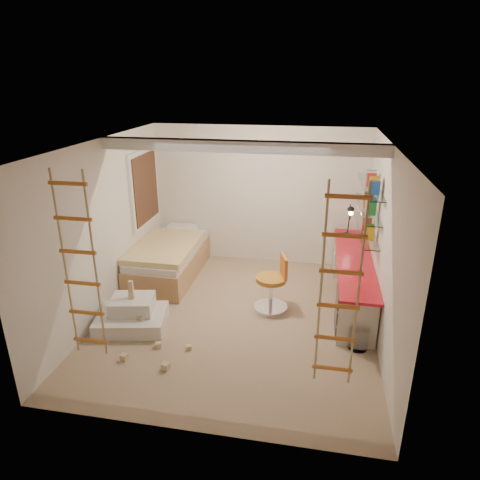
% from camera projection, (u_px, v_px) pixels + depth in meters
% --- Properties ---
extents(floor, '(4.50, 4.50, 0.00)m').
position_uv_depth(floor, '(236.00, 318.00, 6.46)').
color(floor, '#967E60').
rests_on(floor, ground).
extents(ceiling_beam, '(4.00, 0.18, 0.16)m').
position_uv_depth(ceiling_beam, '(240.00, 146.00, 5.83)').
color(ceiling_beam, white).
rests_on(ceiling_beam, ceiling).
extents(window_frame, '(0.06, 1.15, 1.35)m').
position_uv_depth(window_frame, '(144.00, 188.00, 7.62)').
color(window_frame, white).
rests_on(window_frame, wall_left).
extents(window_blind, '(0.02, 1.00, 1.20)m').
position_uv_depth(window_blind, '(146.00, 188.00, 7.61)').
color(window_blind, '#4C2D1E').
rests_on(window_blind, window_frame).
extents(rope_ladder_left, '(0.41, 0.04, 2.13)m').
position_uv_depth(rope_ladder_left, '(80.00, 268.00, 4.54)').
color(rope_ladder_left, '#C47A21').
rests_on(rope_ladder_left, ceiling).
extents(rope_ladder_right, '(0.41, 0.04, 2.13)m').
position_uv_depth(rope_ladder_right, '(340.00, 289.00, 4.08)').
color(rope_ladder_right, '#BD6620').
rests_on(rope_ladder_right, ceiling).
extents(waste_bin, '(0.26, 0.26, 0.32)m').
position_uv_depth(waste_bin, '(359.00, 338.00, 5.69)').
color(waste_bin, white).
rests_on(waste_bin, floor).
extents(desk, '(0.56, 2.80, 0.75)m').
position_uv_depth(desk, '(352.00, 278.00, 6.82)').
color(desk, red).
rests_on(desk, floor).
extents(shelves, '(0.25, 1.80, 0.71)m').
position_uv_depth(shelves, '(368.00, 208.00, 6.64)').
color(shelves, white).
rests_on(shelves, wall_right).
extents(bed, '(1.02, 2.00, 0.69)m').
position_uv_depth(bed, '(169.00, 259.00, 7.72)').
color(bed, '#AD7F51').
rests_on(bed, floor).
extents(task_lamp, '(0.14, 0.36, 0.57)m').
position_uv_depth(task_lamp, '(350.00, 216.00, 7.44)').
color(task_lamp, black).
rests_on(task_lamp, desk).
extents(swivel_chair, '(0.67, 0.67, 0.90)m').
position_uv_depth(swivel_chair, '(273.00, 290.00, 6.59)').
color(swivel_chair, '#B97A23').
rests_on(swivel_chair, floor).
extents(play_platform, '(1.10, 0.93, 0.43)m').
position_uv_depth(play_platform, '(132.00, 316.00, 6.20)').
color(play_platform, silver).
rests_on(play_platform, floor).
extents(toy_blocks, '(1.28, 1.03, 0.70)m').
position_uv_depth(toy_blocks, '(143.00, 320.00, 5.88)').
color(toy_blocks, '#CCB284').
rests_on(toy_blocks, floor).
extents(books, '(0.14, 0.70, 0.92)m').
position_uv_depth(books, '(369.00, 198.00, 6.58)').
color(books, yellow).
rests_on(books, shelves).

